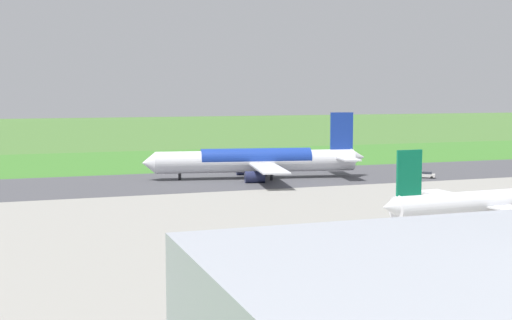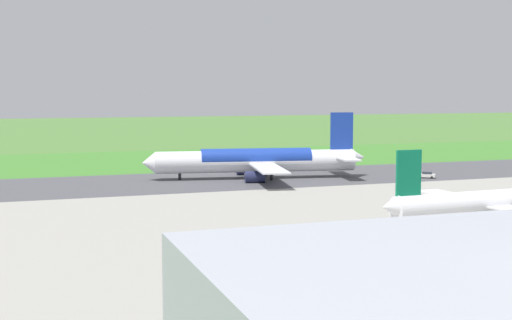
{
  "view_description": "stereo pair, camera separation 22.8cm",
  "coord_description": "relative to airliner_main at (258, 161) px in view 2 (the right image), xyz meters",
  "views": [
    {
      "loc": [
        62.0,
        155.06,
        20.97
      ],
      "look_at": [
        8.52,
        0.0,
        4.5
      ],
      "focal_mm": 48.32,
      "sensor_mm": 36.0,
      "label": 1
    },
    {
      "loc": [
        61.78,
        155.13,
        20.97
      ],
      "look_at": [
        8.52,
        0.0,
        4.5
      ],
      "focal_mm": 48.32,
      "sensor_mm": 36.0,
      "label": 2
    }
  ],
  "objects": [
    {
      "name": "service_car_followme",
      "position": [
        -38.79,
        12.62,
        -3.51
      ],
      "size": [
        4.41,
        4.02,
        1.62
      ],
      "color": "silver",
      "rests_on": "ground"
    },
    {
      "name": "no_stopping_sign",
      "position": [
        8.03,
        -44.09,
        -2.71
      ],
      "size": [
        0.6,
        0.1,
        2.78
      ],
      "color": "slate",
      "rests_on": "ground"
    },
    {
      "name": "airliner_main",
      "position": [
        0.0,
        0.0,
        0.0
      ],
      "size": [
        53.94,
        44.37,
        15.88
      ],
      "color": "white",
      "rests_on": "ground"
    },
    {
      "name": "runway_asphalt",
      "position": [
        -8.15,
        -0.07,
        -4.32
      ],
      "size": [
        600.0,
        36.23,
        0.06
      ],
      "primitive_type": "cube",
      "color": "#47474C",
      "rests_on": "ground"
    },
    {
      "name": "apron_concrete",
      "position": [
        -8.15,
        61.25,
        -4.33
      ],
      "size": [
        440.0,
        110.0,
        0.05
      ],
      "primitive_type": "cube",
      "color": "gray",
      "rests_on": "ground"
    },
    {
      "name": "grass_verge_foreground",
      "position": [
        -8.15,
        -45.31,
        -4.33
      ],
      "size": [
        600.0,
        80.0,
        0.04
      ],
      "primitive_type": "cube",
      "color": "#3C782B",
      "rests_on": "ground"
    },
    {
      "name": "ground_plane",
      "position": [
        -8.15,
        -0.07,
        -4.35
      ],
      "size": [
        800.0,
        800.0,
        0.0
      ],
      "primitive_type": "plane",
      "color": "#477233"
    },
    {
      "name": "traffic_cone_orange",
      "position": [
        13.6,
        -42.7,
        -4.08
      ],
      "size": [
        0.4,
        0.4,
        0.55
      ],
      "primitive_type": "cone",
      "color": "orange",
      "rests_on": "ground"
    },
    {
      "name": "airliner_parked_mid",
      "position": [
        -17.57,
        64.4,
        -1.03
      ],
      "size": [
        41.65,
        34.05,
        12.16
      ],
      "color": "white",
      "rests_on": "ground"
    }
  ]
}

